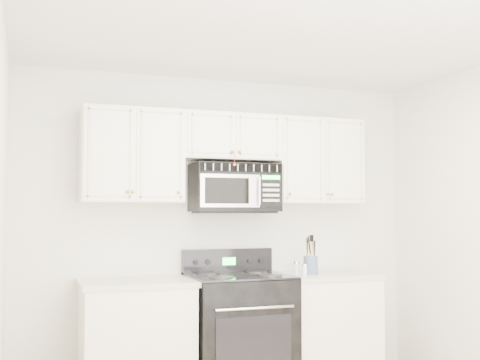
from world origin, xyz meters
name	(u,v)px	position (x,y,z in m)	size (l,w,h in m)	color
room	(313,236)	(0.00, 0.00, 1.30)	(3.51, 3.51, 2.61)	brown
base_cabinet_left	(136,345)	(-0.80, 1.44, 0.43)	(0.86, 0.65, 0.92)	white
base_cabinet_right	(323,331)	(0.80, 1.44, 0.43)	(0.86, 0.65, 0.92)	white
range	(239,331)	(0.03, 1.42, 0.48)	(0.80, 0.72, 1.13)	black
upper_cabinets	(229,154)	(0.00, 1.58, 1.93)	(2.44, 0.37, 0.75)	white
microwave	(235,188)	(0.05, 1.56, 1.65)	(0.73, 0.41, 0.40)	black
utensil_crock	(311,264)	(0.67, 1.40, 1.01)	(0.12, 0.12, 0.32)	#414F6F
shaker_salt	(305,270)	(0.55, 1.28, 0.97)	(0.04, 0.04, 0.10)	silver
shaker_pepper	(297,268)	(0.55, 1.42, 0.97)	(0.05, 0.05, 0.11)	silver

